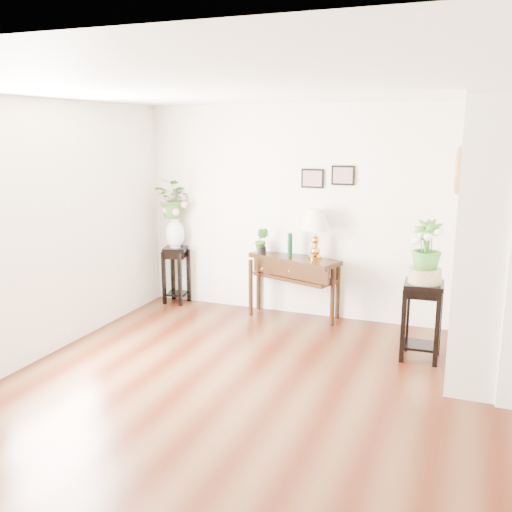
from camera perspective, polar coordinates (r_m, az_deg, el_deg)
The scene contains 18 objects.
floor at distance 5.27m, azimuth 4.08°, elevation -15.37°, with size 6.00×5.50×0.02m, color #512F1A.
ceiling at distance 4.68m, azimuth 4.63°, elevation 16.60°, with size 6.00×5.50×0.02m, color white.
wall_back at distance 7.42m, azimuth 10.50°, elevation 4.04°, with size 6.00×0.02×2.80m, color silver.
wall_front at distance 2.42m, azimuth -15.42°, elevation -13.96°, with size 6.00×0.02×2.80m, color silver.
wall_left at distance 6.31m, azimuth -22.73°, elevation 1.82°, with size 0.02×5.50×2.80m, color silver.
art_print_left at distance 7.49m, azimuth 5.67°, elevation 7.73°, with size 0.30×0.02×0.25m, color black.
art_print_right at distance 7.39m, azimuth 8.70°, elevation 7.97°, with size 0.30×0.02×0.25m, color black.
wall_ornament at distance 6.39m, azimuth 19.65°, elevation 8.07°, with size 0.51×0.51×0.07m, color #BB7A49.
console_table at distance 7.64m, azimuth 3.81°, elevation -3.10°, with size 1.25×0.42×0.83m, color black.
table_lamp at distance 7.39m, azimuth 5.98°, elevation 2.42°, with size 0.37×0.37×0.65m, color orange.
green_vase at distance 7.52m, azimuth 3.42°, elevation 1.24°, with size 0.06×0.06×0.31m, color #093118.
potted_plant at distance 7.65m, azimuth 0.57°, elevation 1.46°, with size 0.19×0.15×0.34m, color #366E24.
plant_stand_a at distance 8.32m, azimuth -7.98°, elevation -1.91°, with size 0.32×0.32×0.82m, color black.
porcelain_vase at distance 8.19m, azimuth -8.11°, elevation 2.42°, with size 0.27×0.27×0.47m, color white, non-canonical shape.
lily_arrangement at distance 8.13m, azimuth -8.21°, elevation 5.59°, with size 0.51×0.44×0.56m, color #366E24.
plant_stand_b at distance 6.49m, azimuth 16.24°, elevation -6.26°, with size 0.41×0.41×0.87m, color black.
ceramic_bowl at distance 6.35m, azimuth 16.52°, elevation -1.86°, with size 0.35×0.35×0.15m, color tan.
narcissus at distance 6.28m, azimuth 16.70°, elevation 0.95°, with size 0.31×0.31×0.55m, color #366E24.
Camera 1 is at (1.33, -4.47, 2.46)m, focal length 40.00 mm.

